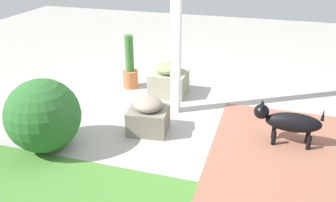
% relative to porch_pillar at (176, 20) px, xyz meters
% --- Properties ---
extents(ground_plane, '(12.00, 12.00, 0.00)m').
position_rel_porch_pillar_xyz_m(ground_plane, '(-0.30, 0.28, -1.11)').
color(ground_plane, '#A5A19B').
extents(brick_path, '(1.80, 2.40, 0.02)m').
position_rel_porch_pillar_xyz_m(brick_path, '(-1.47, 0.84, -1.10)').
color(brick_path, '#935B47').
rests_on(brick_path, ground).
extents(porch_pillar, '(0.10, 0.10, 2.23)m').
position_rel_porch_pillar_xyz_m(porch_pillar, '(0.00, 0.00, 0.00)').
color(porch_pillar, white).
rests_on(porch_pillar, ground).
extents(stone_planter_nearest, '(0.48, 0.42, 0.44)m').
position_rel_porch_pillar_xyz_m(stone_planter_nearest, '(0.23, -0.47, -0.91)').
color(stone_planter_nearest, '#9A987F').
rests_on(stone_planter_nearest, ground).
extents(stone_planter_mid, '(0.46, 0.41, 0.39)m').
position_rel_porch_pillar_xyz_m(stone_planter_mid, '(0.15, 0.56, -0.93)').
color(stone_planter_mid, slate).
rests_on(stone_planter_mid, ground).
extents(round_shrub, '(0.73, 0.73, 0.73)m').
position_rel_porch_pillar_xyz_m(round_shrub, '(1.01, 1.17, -0.75)').
color(round_shrub, '#295F29').
rests_on(round_shrub, ground).
extents(terracotta_pot_tall, '(0.21, 0.21, 0.75)m').
position_rel_porch_pillar_xyz_m(terracotta_pot_tall, '(0.81, -0.54, -0.85)').
color(terracotta_pot_tall, '#C0673D').
rests_on(terracotta_pot_tall, ground).
extents(dog, '(0.67, 0.19, 0.46)m').
position_rel_porch_pillar_xyz_m(dog, '(-1.29, 0.41, -0.85)').
color(dog, black).
rests_on(dog, ground).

